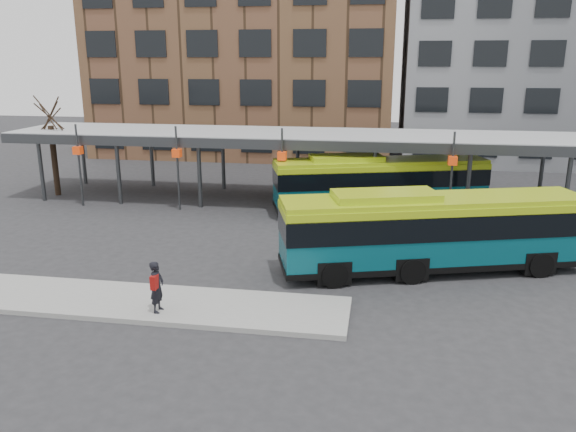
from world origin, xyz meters
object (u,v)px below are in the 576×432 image
object	(u,v)px
tree	(54,157)
bus_front	(431,230)
bus_rear	(379,182)
pedestrian	(157,286)

from	to	relation	value
tree	bus_front	world-z (taller)	tree
bus_rear	tree	bearing A→B (deg)	160.29
tree	pedestrian	distance (m)	20.56
bus_rear	pedestrian	world-z (taller)	bus_rear
bus_front	pedestrian	size ratio (longest dim) A/B	7.05
bus_front	bus_rear	world-z (taller)	bus_front
bus_front	bus_rear	bearing A→B (deg)	86.47
tree	bus_rear	world-z (taller)	tree
bus_front	pedestrian	xyz separation A→B (m)	(-9.30, -5.85, -0.68)
bus_front	bus_rear	distance (m)	9.34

